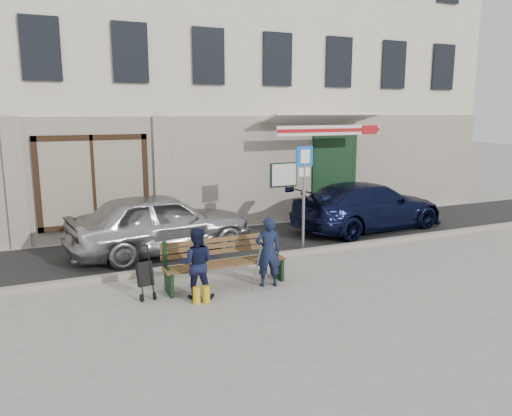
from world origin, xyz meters
TOP-DOWN VIEW (x-y plane):
  - ground at (0.00, 0.00)m, footprint 80.00×80.00m
  - asphalt_lane at (0.00, 3.10)m, footprint 60.00×3.20m
  - curb at (0.00, 1.50)m, footprint 60.00×0.18m
  - building at (0.01, 8.45)m, footprint 20.00×8.27m
  - car_silver at (-1.94, 3.01)m, footprint 4.52×2.30m
  - car_navy at (4.03, 2.96)m, footprint 4.86×2.39m
  - parking_sign at (1.26, 1.84)m, footprint 0.47×0.09m
  - bench at (-1.40, 0.27)m, footprint 2.40×1.17m
  - man at (-0.60, -0.08)m, footprint 0.56×0.44m
  - woman at (-2.05, -0.12)m, footprint 0.78×0.70m
  - stroller at (-2.90, 0.28)m, footprint 0.30×0.41m

SIDE VIEW (x-z plane):
  - ground at x=0.00m, z-range 0.00..0.00m
  - asphalt_lane at x=0.00m, z-range 0.00..0.01m
  - curb at x=0.00m, z-range 0.00..0.12m
  - stroller at x=-2.90m, z-range -0.05..0.90m
  - bench at x=-1.40m, z-range -0.03..0.95m
  - woman at x=-2.05m, z-range 0.00..1.31m
  - car_navy at x=4.03m, z-range 0.00..1.36m
  - man at x=-0.60m, z-range 0.00..1.36m
  - car_silver at x=-1.94m, z-range 0.00..1.48m
  - parking_sign at x=1.26m, z-range 0.42..2.94m
  - building at x=0.01m, z-range -0.03..9.97m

